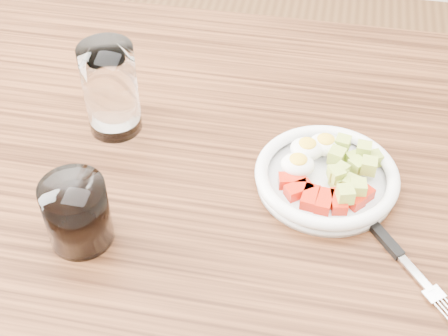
{
  "coord_description": "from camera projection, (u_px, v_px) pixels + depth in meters",
  "views": [
    {
      "loc": [
        0.1,
        -0.56,
        1.37
      ],
      "look_at": [
        -0.01,
        0.01,
        0.8
      ],
      "focal_mm": 50.0,
      "sensor_mm": 36.0,
      "label": 1
    }
  ],
  "objects": [
    {
      "name": "dining_table",
      "position": [
        229.0,
        238.0,
        0.9
      ],
      "size": [
        1.5,
        0.9,
        0.77
      ],
      "color": "brown",
      "rests_on": "ground"
    },
    {
      "name": "bowl",
      "position": [
        326.0,
        175.0,
        0.83
      ],
      "size": [
        0.19,
        0.19,
        0.05
      ],
      "color": "white",
      "rests_on": "dining_table"
    },
    {
      "name": "fork",
      "position": [
        390.0,
        245.0,
        0.76
      ],
      "size": [
        0.13,
        0.17,
        0.01
      ],
      "color": "black",
      "rests_on": "dining_table"
    },
    {
      "name": "water_glass",
      "position": [
        111.0,
        89.0,
        0.88
      ],
      "size": [
        0.08,
        0.08,
        0.14
      ],
      "primitive_type": "cylinder",
      "color": "white",
      "rests_on": "dining_table"
    },
    {
      "name": "coffee_glass",
      "position": [
        77.0,
        213.0,
        0.74
      ],
      "size": [
        0.08,
        0.08,
        0.09
      ],
      "color": "white",
      "rests_on": "dining_table"
    }
  ]
}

